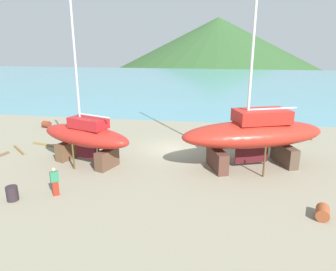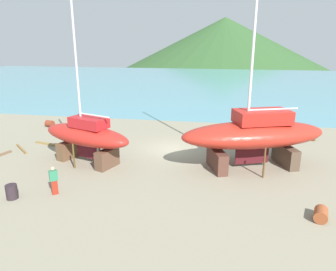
# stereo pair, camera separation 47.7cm
# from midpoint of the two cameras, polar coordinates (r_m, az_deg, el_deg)

# --- Properties ---
(ground_plane) EXTENTS (46.99, 46.99, 0.00)m
(ground_plane) POSITION_cam_midpoint_polar(r_m,az_deg,el_deg) (23.13, -1.12, -4.54)
(ground_plane) COLOR gray
(sea_water) EXTENTS (139.76, 66.60, 0.01)m
(sea_water) POSITION_cam_midpoint_polar(r_m,az_deg,el_deg) (66.91, 5.65, 9.44)
(sea_water) COLOR #5593A3
(sea_water) RESTS_ON ground
(headland_hill) EXTENTS (159.32, 159.32, 39.01)m
(headland_hill) POSITION_cam_midpoint_polar(r_m,az_deg,el_deg) (169.43, 8.71, 13.70)
(headland_hill) COLOR #2D5128
(headland_hill) RESTS_ON ground
(sailboat_small_center) EXTENTS (7.67, 4.67, 11.69)m
(sailboat_small_center) POSITION_cam_midpoint_polar(r_m,az_deg,el_deg) (22.83, -15.16, -0.14)
(sailboat_small_center) COLOR brown
(sailboat_small_center) RESTS_ON ground
(sailboat_far_slipway) EXTENTS (10.47, 6.47, 16.16)m
(sailboat_far_slipway) POSITION_cam_midpoint_polar(r_m,az_deg,el_deg) (22.09, 14.58, 0.34)
(sailboat_far_slipway) COLOR #4E2E25
(sailboat_far_slipway) RESTS_ON ground
(worker) EXTENTS (0.49, 0.46, 1.67)m
(worker) POSITION_cam_midpoint_polar(r_m,az_deg,el_deg) (19.01, -20.35, -7.71)
(worker) COLOR maroon
(worker) RESTS_ON ground
(barrel_tipped_right) EXTENTS (0.92, 0.92, 0.75)m
(barrel_tipped_right) POSITION_cam_midpoint_polar(r_m,az_deg,el_deg) (29.55, 10.76, 0.69)
(barrel_tipped_right) COLOR #385064
(barrel_tipped_right) RESTS_ON ground
(barrel_tipped_center) EXTENTS (0.80, 0.80, 0.82)m
(barrel_tipped_center) POSITION_cam_midpoint_polar(r_m,az_deg,el_deg) (19.57, -26.84, -9.27)
(barrel_tipped_center) COLOR #2B2126
(barrel_tipped_center) RESTS_ON ground
(barrel_blue_faded) EXTENTS (0.74, 0.74, 0.83)m
(barrel_blue_faded) POSITION_cam_midpoint_polar(r_m,az_deg,el_deg) (30.49, 23.67, 0.12)
(barrel_blue_faded) COLOR #512D10
(barrel_blue_faded) RESTS_ON ground
(barrel_rust_near) EXTENTS (0.90, 0.82, 0.66)m
(barrel_rust_near) POSITION_cam_midpoint_polar(r_m,az_deg,el_deg) (34.08, -21.37, 1.88)
(barrel_rust_near) COLOR maroon
(barrel_rust_near) RESTS_ON ground
(barrel_rust_far) EXTENTS (0.87, 1.06, 0.64)m
(barrel_rust_far) POSITION_cam_midpoint_polar(r_m,az_deg,el_deg) (17.55, 25.31, -12.39)
(barrel_rust_far) COLOR brown
(barrel_rust_far) RESTS_ON ground
(timber_plank_far) EXTENTS (3.15, 0.98, 0.14)m
(timber_plank_far) POSITION_cam_midpoint_polar(r_m,az_deg,el_deg) (28.13, -21.13, -1.64)
(timber_plank_far) COLOR olive
(timber_plank_far) RESTS_ON ground
(timber_short_skew) EXTENTS (2.68, 0.75, 0.12)m
(timber_short_skew) POSITION_cam_midpoint_polar(r_m,az_deg,el_deg) (28.44, 13.79, -0.80)
(timber_short_skew) COLOR brown
(timber_short_skew) RESTS_ON ground
(timber_short_cross) EXTENTS (2.10, 1.91, 0.12)m
(timber_short_cross) POSITION_cam_midpoint_polar(r_m,az_deg,el_deg) (27.85, -25.62, -2.38)
(timber_short_cross) COLOR brown
(timber_short_cross) RESTS_ON ground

